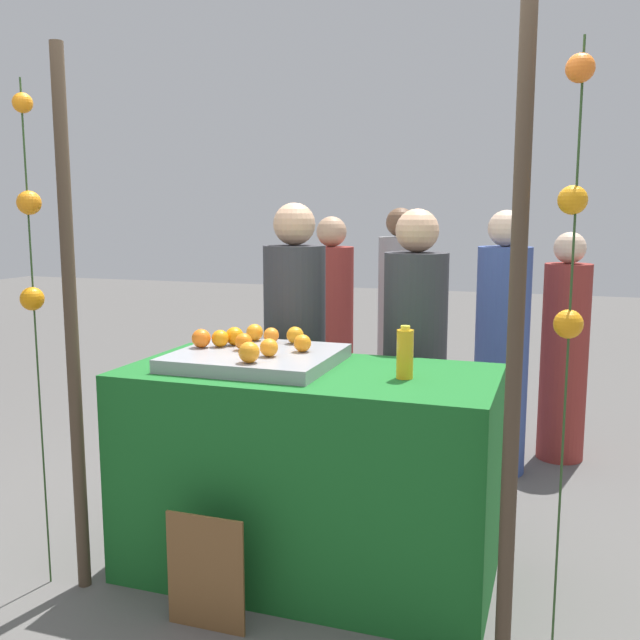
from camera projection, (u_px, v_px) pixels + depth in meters
ground_plane at (310, 570)px, 3.29m from camera, size 24.00×24.00×0.00m
stall_counter at (309, 472)px, 3.22m from camera, size 1.64×0.81×0.95m
orange_tray at (256, 358)px, 3.25m from camera, size 0.72×0.65×0.06m
orange_0 at (302, 343)px, 3.23m from camera, size 0.08×0.08×0.08m
orange_1 at (295, 335)px, 3.43m from camera, size 0.08×0.08×0.08m
orange_2 at (249, 352)px, 2.99m from camera, size 0.09×0.09×0.09m
orange_3 at (271, 335)px, 3.45m from camera, size 0.08×0.08×0.08m
orange_4 at (243, 342)px, 3.27m from camera, size 0.08×0.08×0.08m
orange_5 at (255, 332)px, 3.51m from camera, size 0.08×0.08×0.08m
orange_6 at (220, 338)px, 3.34m from camera, size 0.08×0.08×0.08m
orange_7 at (269, 348)px, 3.12m from camera, size 0.08×0.08×0.08m
orange_8 at (201, 338)px, 3.33m from camera, size 0.09×0.09×0.09m
orange_9 at (234, 336)px, 3.39m from camera, size 0.09×0.09×0.09m
juice_bottle at (405, 354)px, 2.96m from camera, size 0.07×0.07×0.22m
chalkboard_sign at (206, 574)px, 2.80m from camera, size 0.33×0.03×0.49m
vendor_left at (295, 368)px, 3.93m from camera, size 0.34×0.34×1.69m
vendor_right at (414, 378)px, 3.75m from camera, size 0.33×0.33×1.66m
crowd_person_0 at (399, 322)px, 5.63m from camera, size 0.34×0.34×1.67m
crowd_person_1 at (331, 335)px, 5.20m from camera, size 0.32×0.32×1.61m
crowd_person_2 at (564, 355)px, 4.68m from camera, size 0.30×0.30×1.51m
crowd_person_3 at (501, 353)px, 4.44m from camera, size 0.33×0.33×1.65m
canopy_post_left at (71, 328)px, 2.98m from camera, size 0.06×0.06×2.31m
canopy_post_right at (515, 356)px, 2.41m from camera, size 0.06×0.06×2.31m
garland_strand_left at (29, 226)px, 2.94m from camera, size 0.11×0.11×2.18m
garland_strand_right at (573, 218)px, 2.26m from camera, size 0.10×0.11×2.18m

